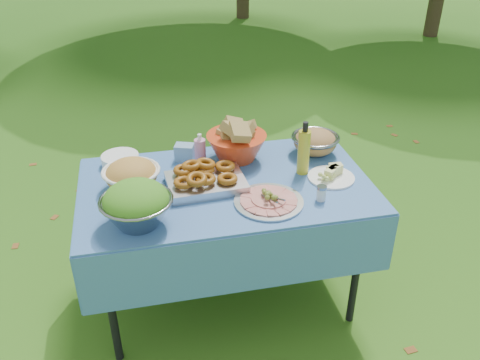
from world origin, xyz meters
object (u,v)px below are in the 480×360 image
pasta_bowl_steel (315,141)px  picnic_table (227,244)px  bread_bowl (237,141)px  oil_bottle (304,148)px  charcuterie_platter (269,196)px  plate_stack (120,160)px  salad_bowl (136,204)px

pasta_bowl_steel → picnic_table: bearing=-157.3°
bread_bowl → oil_bottle: 0.38m
pasta_bowl_steel → charcuterie_platter: size_ratio=0.78×
plate_stack → charcuterie_platter: charcuterie_platter is taller
salad_bowl → oil_bottle: 0.91m
picnic_table → bread_bowl: size_ratio=4.46×
salad_bowl → oil_bottle: size_ratio=1.11×
salad_bowl → charcuterie_platter: (0.61, 0.05, -0.07)m
picnic_table → pasta_bowl_steel: 0.75m
bread_bowl → pasta_bowl_steel: 0.45m
plate_stack → charcuterie_platter: (0.68, -0.54, 0.01)m
pasta_bowl_steel → charcuterie_platter: 0.59m
plate_stack → bread_bowl: bearing=-5.8°
pasta_bowl_steel → oil_bottle: bearing=-124.3°
plate_stack → charcuterie_platter: 0.87m
salad_bowl → bread_bowl: (0.56, 0.52, 0.00)m
pasta_bowl_steel → salad_bowl: bearing=-153.8°
bread_bowl → charcuterie_platter: 0.48m
bread_bowl → oil_bottle: (0.30, -0.23, 0.03)m
picnic_table → bread_bowl: bread_bowl is taller
picnic_table → oil_bottle: bearing=4.0°
picnic_table → bread_bowl: 0.56m
pasta_bowl_steel → charcuterie_platter: bearing=-130.8°
picnic_table → salad_bowl: 0.71m
salad_bowl → pasta_bowl_steel: size_ratio=1.22×
charcuterie_platter → oil_bottle: size_ratio=1.16×
salad_bowl → pasta_bowl_steel: salad_bowl is taller
bread_bowl → plate_stack: bearing=174.2°
pasta_bowl_steel → charcuterie_platter: pasta_bowl_steel is taller
picnic_table → oil_bottle: size_ratio=5.08×
oil_bottle → picnic_table: bearing=-176.0°
bread_bowl → charcuterie_platter: bread_bowl is taller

